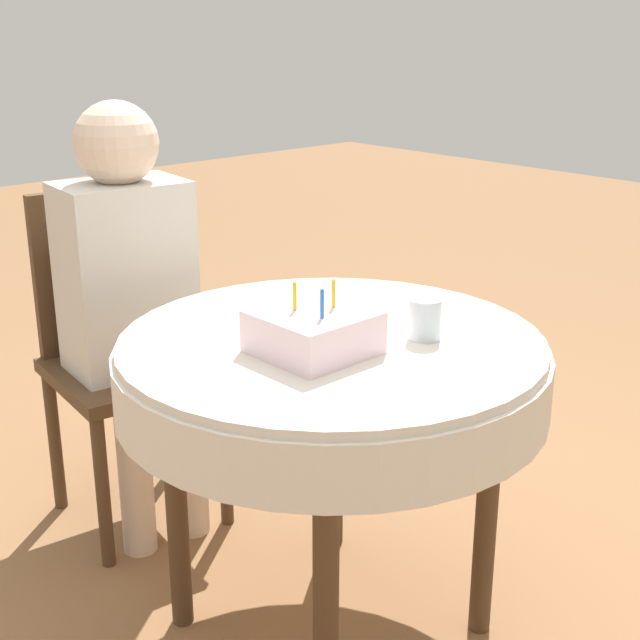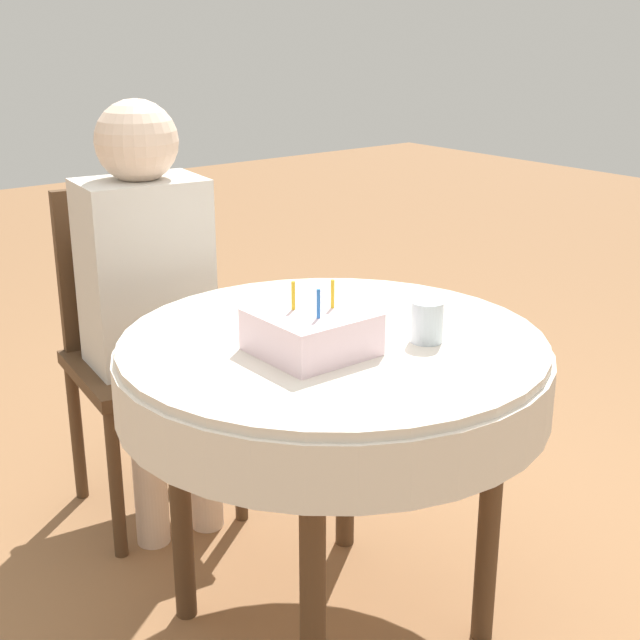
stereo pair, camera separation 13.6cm
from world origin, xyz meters
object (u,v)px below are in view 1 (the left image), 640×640
object	(u,v)px
drinking_glass	(425,319)
chair	(121,345)
person	(130,280)
birthday_cake	(313,332)

from	to	relation	value
drinking_glass	chair	bearing A→B (deg)	101.36
person	drinking_glass	size ratio (longest dim) A/B	13.47
chair	drinking_glass	xyz separation A→B (m)	(0.19, -0.93, 0.27)
person	drinking_glass	world-z (taller)	person
birthday_cake	drinking_glass	xyz separation A→B (m)	(0.23, -0.10, -0.00)
chair	person	world-z (taller)	person
chair	birthday_cake	xyz separation A→B (m)	(-0.04, -0.84, 0.27)
chair	birthday_cake	size ratio (longest dim) A/B	4.39
chair	drinking_glass	distance (m)	0.99
birthday_cake	chair	bearing A→B (deg)	87.33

